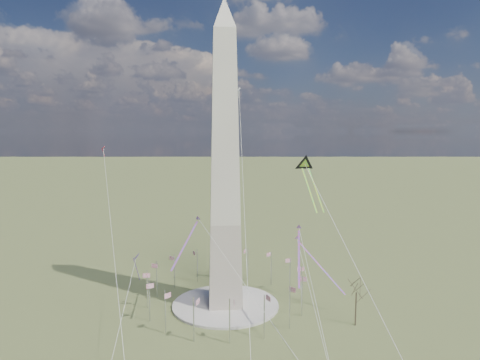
{
  "coord_description": "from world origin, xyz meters",
  "views": [
    {
      "loc": [
        -5.96,
        -139.03,
        58.78
      ],
      "look_at": [
        4.95,
        0.0,
        42.94
      ],
      "focal_mm": 32.0,
      "sensor_mm": 36.0,
      "label": 1
    }
  ],
  "objects": [
    {
      "name": "kite_small_white",
      "position": [
        7.56,
        38.71,
        75.71
      ],
      "size": [
        1.39,
        1.59,
        4.31
      ],
      "rotation": [
        0.0,
        0.0,
        3.01
      ],
      "color": "white",
      "rests_on": "ground"
    },
    {
      "name": "tree_near",
      "position": [
        38.89,
        -17.65,
        11.14
      ],
      "size": [
        8.93,
        8.93,
        15.62
      ],
      "color": "#4D3E2F",
      "rests_on": "ground"
    },
    {
      "name": "kite_streamer_right",
      "position": [
        30.3,
        2.44,
        15.71
      ],
      "size": [
        13.54,
        19.5,
        15.46
      ],
      "rotation": [
        0.0,
        0.0,
        3.73
      ],
      "color": "#F4264D",
      "rests_on": "ground"
    },
    {
      "name": "kite_small_red",
      "position": [
        -46.98,
        35.13,
        51.87
      ],
      "size": [
        1.31,
        2.0,
        4.33
      ],
      "rotation": [
        0.0,
        0.0,
        2.58
      ],
      "color": "red",
      "rests_on": "ground"
    },
    {
      "name": "kite_streamer_mid",
      "position": [
        -11.73,
        -6.6,
        25.82
      ],
      "size": [
        8.89,
        17.67,
        12.98
      ],
      "rotation": [
        0.0,
        0.0,
        2.71
      ],
      "color": "#F4264D",
      "rests_on": "ground"
    },
    {
      "name": "kite_diamond_purple",
      "position": [
        -29.13,
        -1.14,
        17.07
      ],
      "size": [
        1.94,
        3.05,
        9.45
      ],
      "rotation": [
        0.0,
        0.0,
        2.64
      ],
      "color": "#3F1D82",
      "rests_on": "ground"
    },
    {
      "name": "flagpole_ring",
      "position": [
        -0.0,
        -0.0,
        7.27
      ],
      "size": [
        54.4,
        54.4,
        13.0
      ],
      "color": "silver",
      "rests_on": "ground"
    },
    {
      "name": "plaza",
      "position": [
        0.0,
        0.0,
        0.4
      ],
      "size": [
        36.0,
        36.0,
        0.8
      ],
      "primitive_type": "cylinder",
      "color": "#B4ABA4",
      "rests_on": "ground"
    },
    {
      "name": "ground",
      "position": [
        0.0,
        0.0,
        0.0
      ],
      "size": [
        2000.0,
        2000.0,
        0.0
      ],
      "primitive_type": "plane",
      "color": "#556030",
      "rests_on": "ground"
    },
    {
      "name": "kite_delta_black",
      "position": [
        28.87,
        8.96,
        46.39
      ],
      "size": [
        7.8,
        20.92,
        17.37
      ],
      "rotation": [
        0.0,
        0.0,
        3.19
      ],
      "color": "black",
      "rests_on": "ground"
    },
    {
      "name": "kite_streamer_left",
      "position": [
        21.7,
        -14.68,
        23.77
      ],
      "size": [
        5.21,
        19.88,
        13.77
      ],
      "rotation": [
        0.0,
        0.0,
        2.94
      ],
      "color": "#F4264D",
      "rests_on": "ground"
    },
    {
      "name": "washington_monument",
      "position": [
        0.0,
        0.0,
        47.95
      ],
      "size": [
        15.56,
        15.56,
        100.0
      ],
      "color": "#AA9E8F",
      "rests_on": "plaza"
    }
  ]
}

